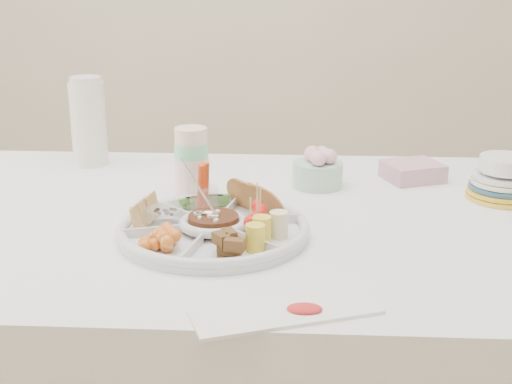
# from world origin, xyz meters

# --- Properties ---
(dining_table) EXTENTS (1.52, 1.02, 0.76)m
(dining_table) POSITION_xyz_m (0.00, 0.00, 0.38)
(dining_table) COLOR white
(dining_table) RESTS_ON floor
(party_tray) EXTENTS (0.48, 0.48, 0.04)m
(party_tray) POSITION_xyz_m (0.02, -0.13, 0.78)
(party_tray) COLOR white
(party_tray) RESTS_ON dining_table
(bean_dip) EXTENTS (0.13, 0.13, 0.04)m
(bean_dip) POSITION_xyz_m (0.02, -0.13, 0.79)
(bean_dip) COLOR black
(bean_dip) RESTS_ON party_tray
(tortillas) EXTENTS (0.13, 0.13, 0.06)m
(tortillas) POSITION_xyz_m (0.11, -0.03, 0.80)
(tortillas) COLOR #A06828
(tortillas) RESTS_ON party_tray
(carrot_cucumber) EXTENTS (0.15, 0.15, 0.11)m
(carrot_cucumber) POSITION_xyz_m (-0.02, -0.01, 0.82)
(carrot_cucumber) COLOR #D74315
(carrot_cucumber) RESTS_ON party_tray
(pita_raisins) EXTENTS (0.13, 0.13, 0.06)m
(pita_raisins) POSITION_xyz_m (-0.10, -0.10, 0.80)
(pita_raisins) COLOR #EABA73
(pita_raisins) RESTS_ON party_tray
(cherries) EXTENTS (0.14, 0.14, 0.04)m
(cherries) POSITION_xyz_m (-0.06, -0.23, 0.79)
(cherries) COLOR orange
(cherries) RESTS_ON party_tray
(granola_chunks) EXTENTS (0.12, 0.12, 0.04)m
(granola_chunks) POSITION_xyz_m (0.06, -0.25, 0.79)
(granola_chunks) COLOR brown
(granola_chunks) RESTS_ON party_tray
(banana_tomato) EXTENTS (0.15, 0.15, 0.10)m
(banana_tomato) POSITION_xyz_m (0.15, -0.16, 0.82)
(banana_tomato) COLOR #E1CC5A
(banana_tomato) RESTS_ON party_tray
(cup_stack) EXTENTS (0.09, 0.09, 0.22)m
(cup_stack) POSITION_xyz_m (-0.05, 0.10, 0.87)
(cup_stack) COLOR silver
(cup_stack) RESTS_ON dining_table
(thermos) EXTENTS (0.10, 0.10, 0.24)m
(thermos) POSITION_xyz_m (-0.37, 0.38, 0.88)
(thermos) COLOR white
(thermos) RESTS_ON dining_table
(flower_bowl) EXTENTS (0.15, 0.15, 0.09)m
(flower_bowl) POSITION_xyz_m (0.24, 0.22, 0.80)
(flower_bowl) COLOR #84B19C
(flower_bowl) RESTS_ON dining_table
(napkin_stack) EXTENTS (0.17, 0.16, 0.04)m
(napkin_stack) POSITION_xyz_m (0.48, 0.29, 0.78)
(napkin_stack) COLOR #C796A5
(napkin_stack) RESTS_ON dining_table
(plate_stack) EXTENTS (0.19, 0.19, 0.11)m
(plate_stack) POSITION_xyz_m (0.67, 0.15, 0.81)
(plate_stack) COLOR yellow
(plate_stack) RESTS_ON dining_table
(placemat) EXTENTS (0.32, 0.20, 0.01)m
(placemat) POSITION_xyz_m (0.17, -0.45, 0.76)
(placemat) COLOR white
(placemat) RESTS_ON dining_table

